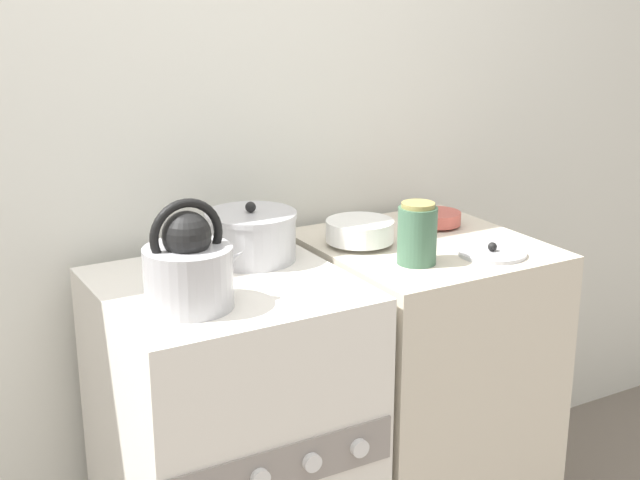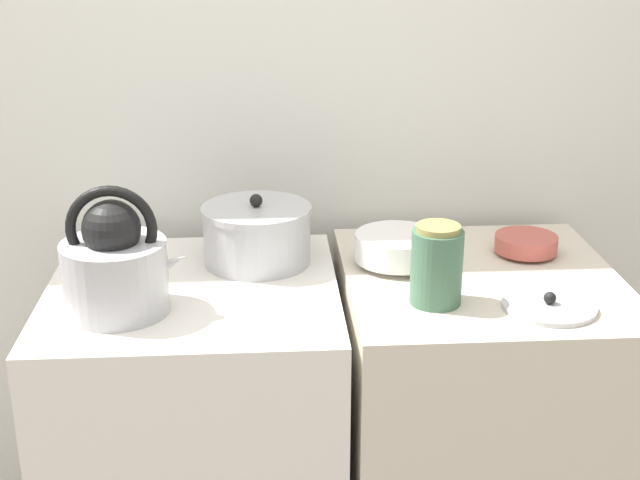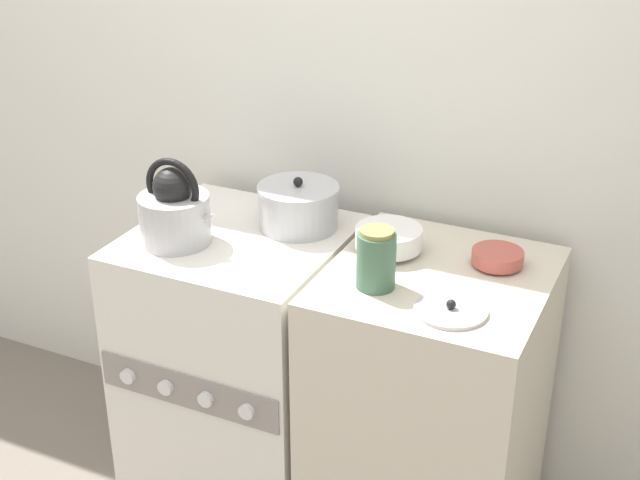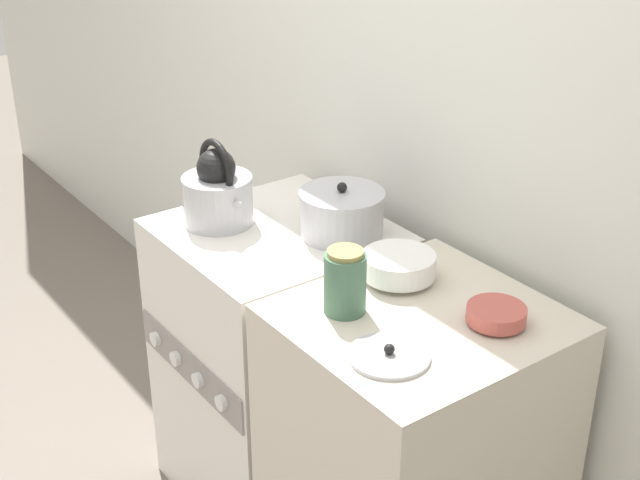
% 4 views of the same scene
% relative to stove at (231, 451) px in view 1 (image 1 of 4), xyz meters
% --- Properties ---
extents(wall_back, '(7.00, 0.06, 2.50)m').
position_rel_stove_xyz_m(wall_back, '(-0.00, 0.39, 0.79)').
color(wall_back, silver).
rests_on(wall_back, ground_plane).
extents(stove, '(0.60, 0.62, 0.92)m').
position_rel_stove_xyz_m(stove, '(0.00, 0.00, 0.00)').
color(stove, silver).
rests_on(stove, ground_plane).
extents(counter, '(0.57, 0.61, 0.92)m').
position_rel_stove_xyz_m(counter, '(0.60, 0.01, 0.00)').
color(counter, beige).
rests_on(counter, ground_plane).
extents(kettle, '(0.25, 0.20, 0.25)m').
position_rel_stove_xyz_m(kettle, '(-0.13, -0.11, 0.55)').
color(kettle, '#B2B2B7').
rests_on(kettle, stove).
extents(cooking_pot, '(0.24, 0.24, 0.16)m').
position_rel_stove_xyz_m(cooking_pot, '(0.13, 0.13, 0.52)').
color(cooking_pot, '#B2B2B7').
rests_on(cooking_pot, stove).
extents(enamel_bowl, '(0.18, 0.18, 0.07)m').
position_rel_stove_xyz_m(enamel_bowl, '(0.43, 0.08, 0.50)').
color(enamel_bowl, white).
rests_on(enamel_bowl, counter).
extents(small_ceramic_bowl, '(0.14, 0.14, 0.04)m').
position_rel_stove_xyz_m(small_ceramic_bowl, '(0.73, 0.12, 0.49)').
color(small_ceramic_bowl, '#B75147').
rests_on(small_ceramic_bowl, counter).
extents(storage_jar, '(0.10, 0.10, 0.16)m').
position_rel_stove_xyz_m(storage_jar, '(0.48, -0.12, 0.54)').
color(storage_jar, '#3F664C').
rests_on(storage_jar, counter).
extents(loose_pot_lid, '(0.18, 0.18, 0.03)m').
position_rel_stove_xyz_m(loose_pot_lid, '(0.69, -0.16, 0.47)').
color(loose_pot_lid, '#B2B2B7').
rests_on(loose_pot_lid, counter).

